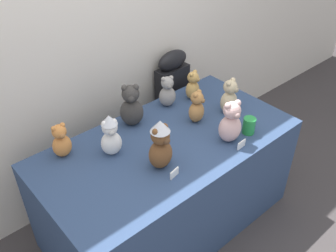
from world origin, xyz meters
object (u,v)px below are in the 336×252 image
Objects in this scene: party_cup_green at (249,126)px; teddy_bear_caramel at (197,107)px; teddy_bear_chestnut at (160,145)px; teddy_bear_sand at (229,97)px; teddy_bear_ash at (167,92)px; teddy_bear_snow at (111,135)px; instrument_case at (172,106)px; teddy_bear_honey at (193,86)px; teddy_bear_ginger at (61,141)px; display_table at (168,184)px; teddy_bear_charcoal at (131,106)px; teddy_bear_blush at (231,123)px.

teddy_bear_caramel is at bearing 116.92° from party_cup_green.
teddy_bear_sand is at bearing 5.61° from teddy_bear_chestnut.
teddy_bear_snow is (-0.60, -0.18, 0.03)m from teddy_bear_ash.
teddy_bear_chestnut is (-0.72, -0.71, 0.39)m from instrument_case.
teddy_bear_ash is at bearing 36.20° from teddy_bear_snow.
teddy_bear_honey is (0.66, 0.42, -0.05)m from teddy_bear_chestnut.
teddy_bear_chestnut reaches higher than teddy_bear_ash.
teddy_bear_ash is 2.13× the size of party_cup_green.
teddy_bear_ginger is 0.59m from teddy_bear_chestnut.
display_table is at bearing -110.64° from teddy_bear_ash.
teddy_bear_snow is 2.51× the size of party_cup_green.
teddy_bear_charcoal is at bearing 0.30° from teddy_bear_ginger.
teddy_bear_sand is at bearing -93.12° from instrument_case.
teddy_bear_ash is at bearing 105.53° from teddy_bear_blush.
teddy_bear_caramel is 0.51m from teddy_bear_chestnut.
teddy_bear_chestnut is 1.45× the size of teddy_bear_honey.
teddy_bear_charcoal reaches higher than instrument_case.
teddy_bear_blush is 0.54m from teddy_bear_honey.
teddy_bear_blush is at bearing -38.84° from display_table.
teddy_bear_ginger is at bearing -159.63° from teddy_bear_ash.
teddy_bear_ash is 0.92× the size of teddy_bear_sand.
instrument_case is 0.92m from teddy_bear_blush.
instrument_case reaches higher than party_cup_green.
teddy_bear_snow is at bearing -116.21° from teddy_bear_charcoal.
instrument_case is 4.35× the size of teddy_bear_caramel.
instrument_case is at bearing 62.65° from teddy_bear_ash.
display_table is 0.64m from teddy_bear_ash.
instrument_case is 3.33× the size of teddy_bear_charcoal.
teddy_bear_ash reaches higher than teddy_bear_ginger.
teddy_bear_sand reaches higher than teddy_bear_caramel.
teddy_bear_snow is at bearing 157.66° from display_table.
teddy_bear_chestnut is 1.36× the size of teddy_bear_ash.
instrument_case reaches higher than teddy_bear_honey.
teddy_bear_sand is 1.16× the size of teddy_bear_honey.
display_table is 7.11× the size of teddy_bear_ash.
teddy_bear_caramel reaches higher than display_table.
display_table is 6.05× the size of teddy_bear_snow.
instrument_case is at bearing 40.55° from teddy_bear_chestnut.
teddy_bear_ash is (-0.02, 0.27, 0.00)m from teddy_bear_caramel.
teddy_bear_blush is at bearing -127.39° from teddy_bear_honey.
teddy_bear_charcoal is at bearing -159.30° from instrument_case.
teddy_bear_ash is 0.85× the size of teddy_bear_snow.
teddy_bear_ash reaches higher than teddy_bear_honey.
teddy_bear_caramel is 0.43m from teddy_bear_charcoal.
teddy_bear_sand is at bearing -96.48° from teddy_bear_honey.
teddy_bear_caramel is at bearing 104.09° from teddy_bear_blush.
instrument_case is 3.92× the size of teddy_bear_sand.
instrument_case is at bearing 45.03° from teddy_bear_caramel.
teddy_bear_charcoal is 1.36× the size of teddy_bear_honey.
teddy_bear_ginger is 0.88× the size of teddy_bear_sand.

